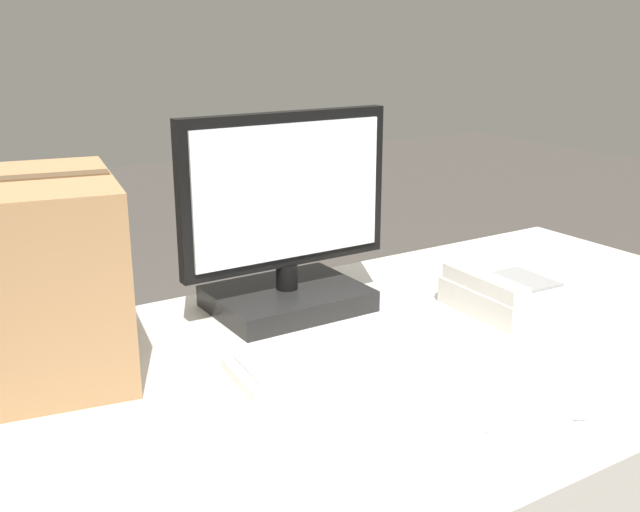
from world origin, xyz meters
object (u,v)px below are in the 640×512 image
at_px(keyboard, 359,354).
at_px(spoon, 554,420).
at_px(monitor, 287,235).
at_px(cardboard_box, 18,279).
at_px(desk_phone, 506,295).

bearing_deg(keyboard, spoon, -63.93).
height_order(monitor, cardboard_box, monitor).
bearing_deg(spoon, monitor, 114.04).
xyz_separation_m(desk_phone, spoon, (-0.27, -0.36, -0.03)).
bearing_deg(cardboard_box, spoon, -43.98).
relative_size(desk_phone, spoon, 1.33).
xyz_separation_m(monitor, keyboard, (-0.02, -0.28, -0.14)).
distance_m(keyboard, spoon, 0.34).
height_order(keyboard, cardboard_box, cardboard_box).
height_order(keyboard, spoon, keyboard).
xyz_separation_m(monitor, cardboard_box, (-0.51, -0.02, 0.01)).
height_order(spoon, cardboard_box, cardboard_box).
bearing_deg(keyboard, monitor, 91.36).
relative_size(monitor, desk_phone, 1.99).
relative_size(monitor, keyboard, 0.97).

